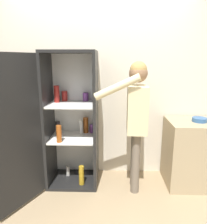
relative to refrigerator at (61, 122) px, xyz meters
The scene contains 6 objects.
ground_plane 1.14m from the refrigerator, 50.20° to the right, with size 12.00×12.00×0.00m, color tan.
wall_back 0.74m from the refrigerator, 41.19° to the left, with size 7.00×0.06×2.55m.
refrigerator is the anchor object (origin of this frame).
person 0.95m from the refrigerator, ahead, with size 0.64×0.55×1.63m.
counter 1.75m from the refrigerator, ahead, with size 0.64×0.58×0.88m.
bowl 1.76m from the refrigerator, ahead, with size 0.18×0.18×0.05m.
Camera 1 is at (0.14, -2.08, 1.66)m, focal length 35.00 mm.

